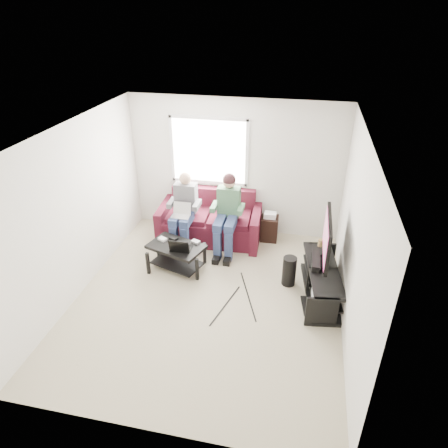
{
  "coord_description": "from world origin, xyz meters",
  "views": [
    {
      "loc": [
        1.24,
        -4.69,
        4.03
      ],
      "look_at": [
        0.13,
        0.6,
        1.01
      ],
      "focal_mm": 32.0,
      "sensor_mm": 36.0,
      "label": 1
    }
  ],
  "objects_px": {
    "sofa": "(210,222)",
    "subwoofer": "(289,271)",
    "coffee_table": "(176,251)",
    "tv": "(327,239)",
    "tv_stand": "(321,282)",
    "end_table": "(269,227)"
  },
  "relations": [
    {
      "from": "sofa",
      "to": "end_table",
      "type": "distance_m",
      "value": 1.14
    },
    {
      "from": "sofa",
      "to": "coffee_table",
      "type": "xyz_separation_m",
      "value": [
        -0.31,
        -1.13,
        0.0
      ]
    },
    {
      "from": "tv",
      "to": "subwoofer",
      "type": "bearing_deg",
      "value": 173.04
    },
    {
      "from": "sofa",
      "to": "tv_stand",
      "type": "distance_m",
      "value": 2.49
    },
    {
      "from": "tv",
      "to": "end_table",
      "type": "height_order",
      "value": "tv"
    },
    {
      "from": "tv",
      "to": "coffee_table",
      "type": "bearing_deg",
      "value": 177.34
    },
    {
      "from": "tv_stand",
      "to": "tv",
      "type": "xyz_separation_m",
      "value": [
        -0.0,
        0.1,
        0.73
      ]
    },
    {
      "from": "coffee_table",
      "to": "tv",
      "type": "bearing_deg",
      "value": -2.66
    },
    {
      "from": "tv",
      "to": "subwoofer",
      "type": "xyz_separation_m",
      "value": [
        -0.51,
        0.06,
        -0.71
      ]
    },
    {
      "from": "tv_stand",
      "to": "end_table",
      "type": "relative_size",
      "value": 2.7
    },
    {
      "from": "coffee_table",
      "to": "tv_stand",
      "type": "distance_m",
      "value": 2.42
    },
    {
      "from": "sofa",
      "to": "subwoofer",
      "type": "xyz_separation_m",
      "value": [
        1.59,
        -1.18,
        -0.08
      ]
    },
    {
      "from": "sofa",
      "to": "subwoofer",
      "type": "relative_size",
      "value": 3.94
    },
    {
      "from": "tv_stand",
      "to": "subwoofer",
      "type": "height_order",
      "value": "subwoofer"
    },
    {
      "from": "sofa",
      "to": "subwoofer",
      "type": "bearing_deg",
      "value": -36.67
    },
    {
      "from": "end_table",
      "to": "coffee_table",
      "type": "bearing_deg",
      "value": -138.25
    },
    {
      "from": "tv_stand",
      "to": "end_table",
      "type": "bearing_deg",
      "value": 122.97
    },
    {
      "from": "coffee_table",
      "to": "tv",
      "type": "distance_m",
      "value": 2.49
    },
    {
      "from": "sofa",
      "to": "coffee_table",
      "type": "bearing_deg",
      "value": -105.49
    },
    {
      "from": "sofa",
      "to": "subwoofer",
      "type": "height_order",
      "value": "sofa"
    },
    {
      "from": "coffee_table",
      "to": "subwoofer",
      "type": "height_order",
      "value": "subwoofer"
    },
    {
      "from": "coffee_table",
      "to": "subwoofer",
      "type": "relative_size",
      "value": 2.08
    }
  ]
}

